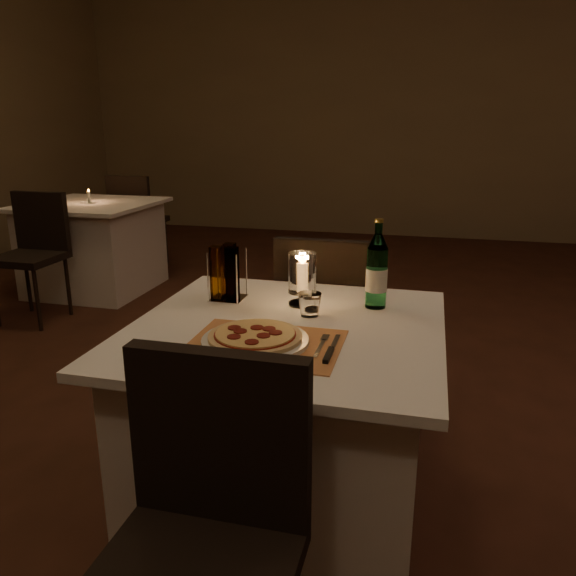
% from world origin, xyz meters
% --- Properties ---
extents(floor, '(8.00, 10.00, 0.02)m').
position_xyz_m(floor, '(0.00, 0.00, -0.01)').
color(floor, '#422015').
rests_on(floor, ground).
extents(wall_back, '(8.00, 0.02, 3.00)m').
position_xyz_m(wall_back, '(0.00, 5.01, 1.50)').
color(wall_back, '#89734F').
rests_on(wall_back, ground).
extents(main_table, '(1.00, 1.00, 0.74)m').
position_xyz_m(main_table, '(-0.04, -0.42, 0.37)').
color(main_table, white).
rests_on(main_table, ground).
extents(chair_near, '(0.42, 0.42, 0.90)m').
position_xyz_m(chair_near, '(-0.04, -1.13, 0.55)').
color(chair_near, black).
rests_on(chair_near, ground).
extents(chair_far, '(0.42, 0.42, 0.90)m').
position_xyz_m(chair_far, '(-0.04, 0.30, 0.55)').
color(chair_far, black).
rests_on(chair_far, ground).
extents(placemat, '(0.45, 0.34, 0.00)m').
position_xyz_m(placemat, '(-0.06, -0.60, 0.74)').
color(placemat, '#C17843').
rests_on(placemat, main_table).
extents(plate, '(0.32, 0.32, 0.01)m').
position_xyz_m(plate, '(-0.09, -0.60, 0.75)').
color(plate, white).
rests_on(plate, placemat).
extents(pizza, '(0.28, 0.28, 0.02)m').
position_xyz_m(pizza, '(-0.09, -0.60, 0.77)').
color(pizza, '#D8B77F').
rests_on(pizza, plate).
extents(fork, '(0.02, 0.18, 0.00)m').
position_xyz_m(fork, '(0.11, -0.57, 0.75)').
color(fork, silver).
rests_on(fork, placemat).
extents(knife, '(0.02, 0.22, 0.01)m').
position_xyz_m(knife, '(0.14, -0.63, 0.75)').
color(knife, black).
rests_on(knife, placemat).
extents(tumbler, '(0.08, 0.08, 0.08)m').
position_xyz_m(tumbler, '(0.02, -0.31, 0.78)').
color(tumbler, white).
rests_on(tumbler, main_table).
extents(water_bottle, '(0.08, 0.08, 0.32)m').
position_xyz_m(water_bottle, '(0.22, -0.16, 0.87)').
color(water_bottle, '#5DAE7C').
rests_on(water_bottle, main_table).
extents(hurricane_candle, '(0.10, 0.10, 0.19)m').
position_xyz_m(hurricane_candle, '(-0.03, -0.20, 0.85)').
color(hurricane_candle, white).
rests_on(hurricane_candle, main_table).
extents(cruet_caddy, '(0.12, 0.12, 0.21)m').
position_xyz_m(cruet_caddy, '(-0.32, -0.21, 0.84)').
color(cruet_caddy, white).
rests_on(cruet_caddy, main_table).
extents(neighbor_table_left, '(1.00, 1.00, 0.74)m').
position_xyz_m(neighbor_table_left, '(-2.31, 1.97, 0.37)').
color(neighbor_table_left, white).
rests_on(neighbor_table_left, ground).
extents(neighbor_chair_la, '(0.42, 0.42, 0.90)m').
position_xyz_m(neighbor_chair_la, '(-2.31, 1.25, 0.55)').
color(neighbor_chair_la, black).
rests_on(neighbor_chair_la, ground).
extents(neighbor_chair_lb, '(0.42, 0.42, 0.90)m').
position_xyz_m(neighbor_chair_lb, '(-2.31, 2.68, 0.55)').
color(neighbor_chair_lb, black).
rests_on(neighbor_chair_lb, ground).
extents(neighbor_candle_left, '(0.03, 0.03, 0.11)m').
position_xyz_m(neighbor_candle_left, '(-2.31, 1.97, 0.79)').
color(neighbor_candle_left, white).
rests_on(neighbor_candle_left, neighbor_table_left).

